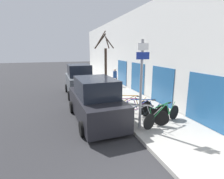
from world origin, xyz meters
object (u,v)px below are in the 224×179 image
bicycle_2 (136,113)px  bicycle_3 (144,110)px  bicycle_1 (140,116)px  bicycle_0 (163,115)px  parked_car_0 (95,101)px  street_tree (105,67)px  bicycle_4 (128,108)px  bicycle_5 (130,105)px  parked_car_1 (79,81)px  pedestrian_near (115,76)px  signpost (141,82)px

bicycle_2 → bicycle_3: 0.60m
bicycle_2 → bicycle_1: bearing=-159.6°
bicycle_1 → bicycle_3: bicycle_3 is taller
bicycle_3 → bicycle_1: bearing=165.3°
bicycle_0 → bicycle_1: (-0.97, 0.26, -0.01)m
bicycle_2 → bicycle_0: bearing=-107.2°
bicycle_2 → parked_car_0: parked_car_0 is taller
bicycle_0 → street_tree: bearing=-6.3°
bicycle_3 → bicycle_4: bicycle_3 is taller
bicycle_5 → parked_car_1: 5.54m
parked_car_0 → parked_car_1: parked_car_1 is taller
pedestrian_near → bicycle_2: bearing=-97.6°
street_tree → bicycle_1: bearing=-87.0°
bicycle_0 → bicycle_2: size_ratio=1.12×
signpost → bicycle_1: (0.20, 0.34, -1.59)m
parked_car_0 → pedestrian_near: (3.43, 7.03, 0.09)m
bicycle_2 → street_tree: street_tree is taller
bicycle_0 → bicycle_1: 1.01m
bicycle_0 → pedestrian_near: pedestrian_near is taller
bicycle_0 → parked_car_1: size_ratio=0.56×
signpost → bicycle_3: size_ratio=1.64×
bicycle_2 → parked_car_0: size_ratio=0.44×
bicycle_2 → parked_car_1: (-1.77, 6.35, 0.56)m
signpost → bicycle_2: bearing=76.5°
bicycle_4 → pedestrian_near: size_ratio=1.48×
pedestrian_near → bicycle_4: bearing=-99.5°
pedestrian_near → bicycle_1: bearing=-97.0°
signpost → bicycle_3: bearing=54.0°
signpost → street_tree: (-0.06, 5.16, 0.15)m
bicycle_0 → street_tree: size_ratio=0.53×
bicycle_0 → signpost: bearing=73.7°
street_tree → parked_car_0: bearing=-113.6°
bicycle_4 → bicycle_1: bearing=-151.7°
bicycle_4 → street_tree: bearing=25.2°
bicycle_2 → bicycle_5: size_ratio=1.06×
street_tree → bicycle_0: bearing=-76.5°
parked_car_0 → bicycle_4: bearing=-14.0°
bicycle_2 → bicycle_4: 0.71m
signpost → bicycle_5: size_ratio=1.86×
signpost → street_tree: size_ratio=0.82×
bicycle_2 → street_tree: (-0.25, 4.36, 1.78)m
bicycle_0 → bicycle_3: size_ratio=1.05×
bicycle_0 → bicycle_3: (-0.42, 0.95, 0.00)m
parked_car_0 → street_tree: 3.88m
bicycle_1 → bicycle_3: 0.88m
bicycle_4 → bicycle_5: 0.65m
bicycle_0 → bicycle_4: bicycle_0 is taller
bicycle_0 → street_tree: (-1.23, 5.09, 1.74)m
bicycle_4 → parked_car_0: size_ratio=0.48×
parked_car_0 → bicycle_1: bearing=-43.6°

